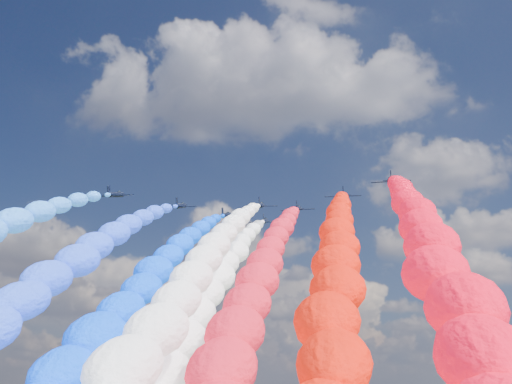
# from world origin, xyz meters

# --- Properties ---
(jet_0) EXTENTS (8.59, 11.60, 5.87)m
(jet_0) POSITION_xyz_m (-31.44, -5.35, 108.15)
(jet_0) COLOR black
(jet_1) EXTENTS (8.86, 11.80, 5.87)m
(jet_1) POSITION_xyz_m (-18.97, 5.63, 108.15)
(jet_1) COLOR black
(trail_1) EXTENTS (7.32, 100.18, 56.93)m
(trail_1) POSITION_xyz_m (-18.97, -45.33, 81.86)
(trail_1) COLOR blue
(jet_2) EXTENTS (8.62, 11.63, 5.87)m
(jet_2) POSITION_xyz_m (-9.73, 15.63, 108.15)
(jet_2) COLOR black
(trail_2) EXTENTS (7.32, 100.18, 56.93)m
(trail_2) POSITION_xyz_m (-9.73, -35.32, 81.86)
(trail_2) COLOR #0444FF
(jet_3) EXTENTS (9.07, 11.95, 5.87)m
(jet_3) POSITION_xyz_m (0.45, 8.49, 108.15)
(jet_3) COLOR black
(trail_3) EXTENTS (7.32, 100.18, 56.93)m
(trail_3) POSITION_xyz_m (0.45, -42.46, 81.86)
(trail_3) COLOR white
(jet_4) EXTENTS (9.15, 12.00, 5.87)m
(jet_4) POSITION_xyz_m (-0.72, 22.75, 108.15)
(jet_4) COLOR black
(trail_4) EXTENTS (7.32, 100.18, 56.93)m
(trail_4) POSITION_xyz_m (-0.72, -28.21, 81.86)
(trail_4) COLOR white
(jet_5) EXTENTS (8.50, 11.54, 5.87)m
(jet_5) POSITION_xyz_m (9.20, 12.69, 108.15)
(jet_5) COLOR black
(trail_5) EXTENTS (7.32, 100.18, 56.93)m
(trail_5) POSITION_xyz_m (9.20, -38.27, 81.86)
(trail_5) COLOR red
(jet_6) EXTENTS (8.92, 11.84, 5.87)m
(jet_6) POSITION_xyz_m (20.50, 3.63, 108.15)
(jet_6) COLOR black
(trail_6) EXTENTS (7.32, 100.18, 56.93)m
(trail_6) POSITION_xyz_m (20.50, -47.32, 81.86)
(trail_6) COLOR red
(jet_7) EXTENTS (8.70, 11.69, 5.87)m
(jet_7) POSITION_xyz_m (31.06, -5.04, 108.15)
(jet_7) COLOR black
(trail_7) EXTENTS (7.32, 100.18, 56.93)m
(trail_7) POSITION_xyz_m (31.06, -55.99, 81.86)
(trail_7) COLOR #FB0924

